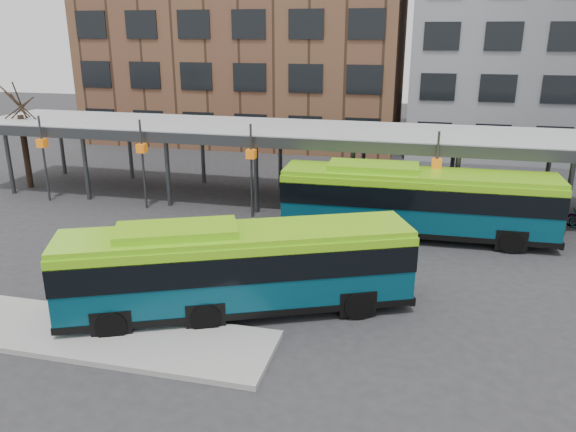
# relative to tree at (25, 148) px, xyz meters

# --- Properties ---
(ground) EXTENTS (120.00, 120.00, 0.00)m
(ground) POSITION_rel_tree_xyz_m (18.00, -12.00, -2.43)
(ground) COLOR #28282B
(ground) RESTS_ON ground
(boarding_island) EXTENTS (14.00, 3.00, 0.18)m
(boarding_island) POSITION_rel_tree_xyz_m (12.50, -15.00, -2.34)
(boarding_island) COLOR gray
(boarding_island) RESTS_ON ground
(canopy) EXTENTS (40.00, 6.53, 4.80)m
(canopy) POSITION_rel_tree_xyz_m (17.94, 0.87, 1.47)
(canopy) COLOR #999B9E
(canopy) RESTS_ON ground
(tree) EXTENTS (1.64, 1.64, 5.60)m
(tree) POSITION_rel_tree_xyz_m (0.00, 0.00, 0.00)
(tree) COLOR black
(tree) RESTS_ON ground
(building_brick) EXTENTS (26.00, 14.00, 22.00)m
(building_brick) POSITION_rel_tree_xyz_m (8.00, 20.00, 8.57)
(building_brick) COLOR brown
(building_brick) RESTS_ON ground
(bus_front) EXTENTS (11.65, 6.94, 3.21)m
(bus_front) POSITION_rel_tree_xyz_m (17.58, -12.31, -0.76)
(bus_front) COLOR #06394A
(bus_front) RESTS_ON ground
(bus_rear) EXTENTS (12.36, 3.06, 3.39)m
(bus_rear) POSITION_rel_tree_xyz_m (23.17, -3.31, -0.67)
(bus_rear) COLOR #06394A
(bus_rear) RESTS_ON ground
(bike_rack) EXTENTS (4.62, 1.64, 1.04)m
(bike_rack) POSITION_rel_tree_xyz_m (30.25, -0.07, -1.95)
(bike_rack) COLOR slate
(bike_rack) RESTS_ON ground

